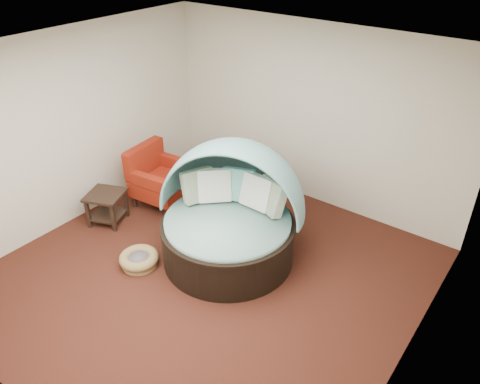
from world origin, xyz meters
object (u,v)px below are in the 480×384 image
Objects in this scene: red_armchair at (159,178)px; side_table at (107,204)px; canopy_daybed at (230,207)px; pet_basket at (139,259)px.

red_armchair reaches higher than side_table.
pet_basket is at bearing -152.10° from canopy_daybed.
red_armchair is at bearing 146.86° from canopy_daybed.
pet_basket is 1.24m from side_table.
red_armchair is (-0.91, 1.31, 0.35)m from pet_basket.
side_table is at bearing -110.63° from red_armchair.
red_armchair is at bearing 124.80° from pet_basket.
side_table is (-0.23, -0.88, -0.12)m from red_armchair.
canopy_daybed reaches higher than side_table.
pet_basket is 0.79× the size of side_table.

